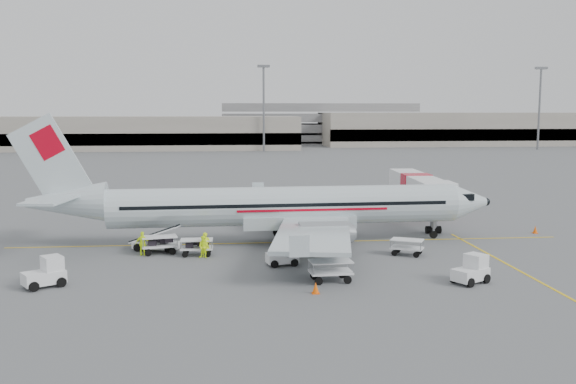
% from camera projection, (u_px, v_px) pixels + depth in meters
% --- Properties ---
extents(ground, '(360.00, 360.00, 0.00)m').
position_uv_depth(ground, '(290.00, 242.00, 51.09)').
color(ground, '#56595B').
extents(stripe_lead, '(44.00, 0.20, 0.01)m').
position_uv_depth(stripe_lead, '(290.00, 242.00, 51.09)').
color(stripe_lead, yellow).
rests_on(stripe_lead, ground).
extents(stripe_cross, '(0.20, 20.00, 0.01)m').
position_uv_depth(stripe_cross, '(502.00, 262.00, 44.55)').
color(stripe_cross, yellow).
rests_on(stripe_cross, ground).
extents(terminal_west, '(110.00, 22.00, 9.00)m').
position_uv_depth(terminal_west, '(97.00, 133.00, 175.03)').
color(terminal_west, gray).
rests_on(terminal_west, ground).
extents(terminal_east, '(90.00, 26.00, 10.00)m').
position_uv_depth(terminal_east, '(466.00, 129.00, 200.42)').
color(terminal_east, gray).
rests_on(terminal_east, ground).
extents(parking_garage, '(62.00, 24.00, 14.00)m').
position_uv_depth(parking_garage, '(317.00, 122.00, 210.63)').
color(parking_garage, slate).
rests_on(parking_garage, ground).
extents(treeline, '(300.00, 3.00, 6.00)m').
position_uv_depth(treeline, '(240.00, 133.00, 223.52)').
color(treeline, black).
rests_on(treeline, ground).
extents(mast_center, '(3.20, 1.20, 22.00)m').
position_uv_depth(mast_center, '(264.00, 109.00, 166.72)').
color(mast_center, slate).
rests_on(mast_center, ground).
extents(mast_east, '(3.20, 1.20, 22.00)m').
position_uv_depth(mast_east, '(539.00, 109.00, 173.97)').
color(mast_east, slate).
rests_on(mast_east, ground).
extents(aircraft, '(37.33, 29.74, 10.03)m').
position_uv_depth(aircraft, '(285.00, 180.00, 50.50)').
color(aircraft, silver).
rests_on(aircraft, ground).
extents(jet_bridge, '(4.04, 17.31, 4.51)m').
position_uv_depth(jet_bridge, '(416.00, 198.00, 60.74)').
color(jet_bridge, white).
rests_on(jet_bridge, ground).
extents(belt_loader, '(4.91, 3.10, 2.49)m').
position_uv_depth(belt_loader, '(157.00, 234.00, 47.97)').
color(belt_loader, white).
rests_on(belt_loader, ground).
extents(tug_fore, '(2.59, 2.26, 1.73)m').
position_uv_depth(tug_fore, '(470.00, 269.00, 38.86)').
color(tug_fore, white).
rests_on(tug_fore, ground).
extents(tug_mid, '(2.26, 1.57, 1.59)m').
position_uv_depth(tug_mid, '(282.00, 254.00, 43.39)').
color(tug_mid, white).
rests_on(tug_mid, ground).
extents(tug_aft, '(2.69, 2.40, 1.81)m').
position_uv_depth(tug_aft, '(44.00, 272.00, 37.98)').
color(tug_aft, white).
rests_on(tug_aft, ground).
extents(cart_loaded_a, '(2.33, 1.39, 1.21)m').
position_uv_depth(cart_loaded_a, '(197.00, 247.00, 46.37)').
color(cart_loaded_a, white).
rests_on(cart_loaded_a, ground).
extents(cart_loaded_b, '(2.78, 1.96, 1.32)m').
position_uv_depth(cart_loaded_b, '(159.00, 245.00, 46.97)').
color(cart_loaded_b, white).
rests_on(cart_loaded_b, ground).
extents(cart_empty_a, '(2.67, 1.70, 1.34)m').
position_uv_depth(cart_empty_a, '(331.00, 271.00, 39.22)').
color(cart_empty_a, white).
rests_on(cart_empty_a, ground).
extents(cart_empty_b, '(2.62, 2.22, 1.18)m').
position_uv_depth(cart_empty_b, '(407.00, 247.00, 46.47)').
color(cart_empty_b, white).
rests_on(cart_empty_b, ground).
extents(cone_nose, '(0.41, 0.41, 0.68)m').
position_uv_depth(cone_nose, '(535.00, 229.00, 54.86)').
color(cone_nose, '#FF5906').
rests_on(cone_nose, ground).
extents(cone_port, '(0.40, 0.40, 0.65)m').
position_uv_depth(cone_port, '(264.00, 205.00, 69.51)').
color(cone_port, '#FF5906').
rests_on(cone_port, ground).
extents(cone_stbd, '(0.43, 0.43, 0.70)m').
position_uv_depth(cone_stbd, '(316.00, 288.00, 36.70)').
color(cone_stbd, '#FF5906').
rests_on(cone_stbd, ground).
extents(crew_a, '(0.70, 0.51, 1.78)m').
position_uv_depth(crew_a, '(206.00, 245.00, 45.85)').
color(crew_a, '#C7E613').
rests_on(crew_a, ground).
extents(crew_b, '(0.92, 0.81, 1.59)m').
position_uv_depth(crew_b, '(204.00, 247.00, 45.55)').
color(crew_b, '#C7E613').
rests_on(crew_b, ground).
extents(crew_c, '(1.04, 1.20, 1.62)m').
position_uv_depth(crew_c, '(283.00, 245.00, 46.14)').
color(crew_c, '#C7E613').
rests_on(crew_c, ground).
extents(crew_d, '(1.03, 0.44, 1.75)m').
position_uv_depth(crew_d, '(143.00, 243.00, 46.40)').
color(crew_d, '#C7E613').
rests_on(crew_d, ground).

